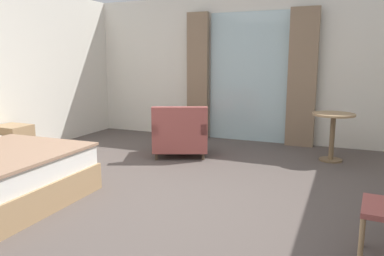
# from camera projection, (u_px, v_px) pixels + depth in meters

# --- Properties ---
(ground) EXTENTS (6.51, 7.26, 0.10)m
(ground) POSITION_uv_depth(u_px,v_px,m) (158.00, 207.00, 3.81)
(ground) COLOR #564C47
(wall_back) EXTENTS (6.11, 0.12, 2.56)m
(wall_back) POSITION_uv_depth(u_px,v_px,m) (246.00, 69.00, 6.62)
(wall_back) COLOR white
(wall_back) RESTS_ON ground
(balcony_glass_door) EXTENTS (1.41, 0.02, 2.25)m
(balcony_glass_door) POSITION_uv_depth(u_px,v_px,m) (249.00, 78.00, 6.55)
(balcony_glass_door) COLOR silver
(balcony_glass_door) RESTS_ON ground
(curtain_panel_left) EXTENTS (0.40, 0.10, 2.27)m
(curtain_panel_left) POSITION_uv_depth(u_px,v_px,m) (198.00, 77.00, 6.81)
(curtain_panel_left) COLOR #897056
(curtain_panel_left) RESTS_ON ground
(curtain_panel_right) EXTENTS (0.46, 0.10, 2.27)m
(curtain_panel_right) POSITION_uv_depth(u_px,v_px,m) (302.00, 78.00, 6.10)
(curtain_panel_right) COLOR #897056
(curtain_panel_right) RESTS_ON ground
(nightstand) EXTENTS (0.46, 0.40, 0.52)m
(nightstand) POSITION_uv_depth(u_px,v_px,m) (13.00, 143.00, 5.34)
(nightstand) COLOR tan
(nightstand) RESTS_ON ground
(armchair_by_window) EXTENTS (1.00, 0.94, 0.78)m
(armchair_by_window) POSITION_uv_depth(u_px,v_px,m) (180.00, 135.00, 5.59)
(armchair_by_window) COLOR #9E4C47
(armchair_by_window) RESTS_ON ground
(round_cafe_table) EXTENTS (0.59, 0.59, 0.69)m
(round_cafe_table) POSITION_uv_depth(u_px,v_px,m) (333.00, 126.00, 5.30)
(round_cafe_table) COLOR tan
(round_cafe_table) RESTS_ON ground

